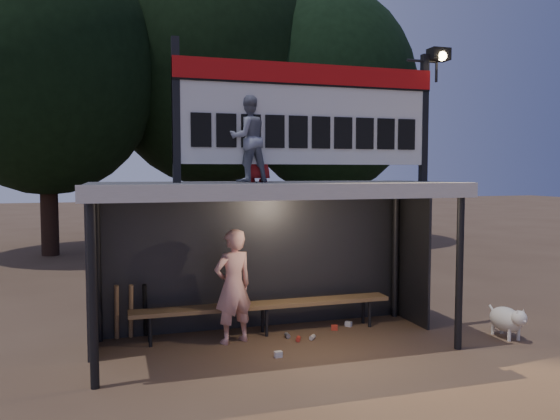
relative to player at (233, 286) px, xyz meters
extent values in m
plane|color=#503928|center=(0.54, -0.30, -0.82)|extent=(80.00, 80.00, 0.00)
imported|color=white|center=(0.00, 0.00, 0.00)|extent=(0.69, 0.56, 1.65)
imported|color=gray|center=(0.15, -0.28, 2.09)|extent=(0.67, 0.57, 1.19)
imported|color=red|center=(0.32, -0.15, 1.98)|extent=(0.49, 0.34, 0.97)
cube|color=#39393B|center=(0.54, -0.30, 1.44)|extent=(5.00, 2.00, 0.12)
cube|color=silver|center=(0.54, -1.32, 1.40)|extent=(5.10, 0.06, 0.20)
cylinder|color=black|center=(-1.86, -1.20, 0.28)|extent=(0.10, 0.10, 2.20)
cylinder|color=black|center=(2.94, -1.20, 0.28)|extent=(0.10, 0.10, 2.20)
cylinder|color=black|center=(-1.86, 0.60, 0.28)|extent=(0.10, 0.10, 2.20)
cylinder|color=black|center=(2.94, 0.60, 0.28)|extent=(0.10, 0.10, 2.20)
cube|color=black|center=(0.54, 0.70, 0.28)|extent=(5.00, 0.04, 2.20)
cube|color=black|center=(-1.96, 0.20, 0.28)|extent=(0.04, 1.00, 2.20)
cube|color=black|center=(3.04, 0.20, 0.28)|extent=(0.04, 1.00, 2.20)
cylinder|color=black|center=(0.54, 0.70, 1.33)|extent=(5.00, 0.06, 0.06)
cube|color=black|center=(-0.81, -0.30, 2.45)|extent=(0.10, 0.10, 1.90)
cube|color=black|center=(2.89, -0.30, 2.45)|extent=(0.10, 0.10, 1.90)
cube|color=silver|center=(1.04, -0.30, 2.45)|extent=(3.80, 0.08, 1.40)
cube|color=#AD0C0C|center=(1.04, -0.35, 3.01)|extent=(3.80, 0.04, 0.28)
cube|color=black|center=(1.04, -0.35, 2.86)|extent=(3.80, 0.02, 0.03)
cube|color=black|center=(-0.49, -0.35, 2.20)|extent=(0.27, 0.03, 0.45)
cube|color=black|center=(-0.15, -0.35, 2.20)|extent=(0.27, 0.03, 0.45)
cube|color=black|center=(0.19, -0.35, 2.20)|extent=(0.27, 0.03, 0.45)
cube|color=black|center=(0.53, -0.35, 2.20)|extent=(0.27, 0.03, 0.45)
cube|color=black|center=(0.87, -0.35, 2.20)|extent=(0.27, 0.03, 0.45)
cube|color=black|center=(1.21, -0.35, 2.20)|extent=(0.27, 0.03, 0.45)
cube|color=black|center=(1.55, -0.35, 2.20)|extent=(0.27, 0.03, 0.45)
cube|color=black|center=(1.89, -0.35, 2.20)|extent=(0.27, 0.03, 0.45)
cube|color=black|center=(2.23, -0.35, 2.20)|extent=(0.27, 0.03, 0.45)
cube|color=black|center=(2.57, -0.35, 2.20)|extent=(0.27, 0.03, 0.45)
cylinder|color=black|center=(2.84, -0.30, 3.30)|extent=(0.50, 0.04, 0.04)
cylinder|color=black|center=(3.09, -0.30, 3.15)|extent=(0.04, 0.04, 0.30)
cube|color=black|center=(3.09, -0.35, 3.40)|extent=(0.30, 0.22, 0.18)
sphere|color=#FFD88C|center=(3.09, -0.44, 3.36)|extent=(0.14, 0.14, 0.14)
cube|color=brown|center=(0.54, 0.25, -0.37)|extent=(4.00, 0.35, 0.06)
cylinder|color=black|center=(-1.16, 0.13, -0.60)|extent=(0.05, 0.05, 0.45)
cylinder|color=black|center=(-1.16, 0.37, -0.60)|extent=(0.05, 0.05, 0.45)
cylinder|color=black|center=(0.54, 0.13, -0.60)|extent=(0.05, 0.05, 0.45)
cylinder|color=black|center=(0.54, 0.37, -0.60)|extent=(0.05, 0.05, 0.45)
cylinder|color=black|center=(2.24, 0.13, -0.60)|extent=(0.05, 0.05, 0.45)
cylinder|color=black|center=(2.24, 0.37, -0.60)|extent=(0.05, 0.05, 0.45)
cylinder|color=black|center=(-3.46, 9.70, 1.05)|extent=(0.50, 0.50, 3.74)
ellipsoid|color=black|center=(-3.46, 9.70, 4.70)|extent=(6.46, 6.46, 7.48)
cylinder|color=#301F15|center=(1.54, 11.20, 1.27)|extent=(0.50, 0.50, 4.18)
ellipsoid|color=black|center=(1.54, 11.20, 5.35)|extent=(7.22, 7.22, 8.36)
cylinder|color=black|center=(5.54, 10.20, 0.94)|extent=(0.50, 0.50, 3.52)
ellipsoid|color=black|center=(5.54, 10.20, 4.38)|extent=(6.08, 6.08, 7.04)
ellipsoid|color=beige|center=(3.94, -0.94, -0.55)|extent=(0.36, 0.58, 0.36)
sphere|color=white|center=(3.94, -1.22, -0.46)|extent=(0.22, 0.22, 0.22)
cone|color=beige|center=(3.94, -1.32, -0.48)|extent=(0.10, 0.10, 0.10)
cone|color=beige|center=(3.89, -1.24, -0.36)|extent=(0.06, 0.06, 0.07)
cone|color=beige|center=(3.99, -1.24, -0.36)|extent=(0.06, 0.06, 0.07)
cylinder|color=silver|center=(3.86, -1.12, -0.73)|extent=(0.05, 0.05, 0.18)
cylinder|color=beige|center=(4.02, -1.12, -0.73)|extent=(0.05, 0.05, 0.18)
cylinder|color=beige|center=(3.86, -0.76, -0.73)|extent=(0.05, 0.05, 0.18)
cylinder|color=silver|center=(4.02, -0.76, -0.73)|extent=(0.05, 0.05, 0.18)
cylinder|color=beige|center=(3.94, -0.64, -0.48)|extent=(0.04, 0.16, 0.14)
cylinder|color=#926944|center=(-1.61, 0.52, -0.39)|extent=(0.08, 0.27, 0.84)
cylinder|color=#9D7449|center=(-1.41, 0.52, -0.39)|extent=(0.08, 0.30, 0.83)
cylinder|color=black|center=(-1.21, 0.52, -0.39)|extent=(0.09, 0.33, 0.83)
cube|color=red|center=(1.64, 0.14, -0.78)|extent=(0.12, 0.10, 0.08)
cylinder|color=#A1A1A6|center=(0.81, -0.03, -0.79)|extent=(0.07, 0.12, 0.07)
cube|color=silver|center=(0.44, -0.81, -0.78)|extent=(0.10, 0.07, 0.08)
cylinder|color=#B32C1E|center=(0.91, -0.23, -0.79)|extent=(0.11, 0.14, 0.07)
cube|color=silver|center=(1.93, 0.26, -0.78)|extent=(0.12, 0.12, 0.08)
cylinder|color=beige|center=(1.14, -0.22, -0.79)|extent=(0.13, 0.13, 0.07)
camera|label=1|loc=(-1.60, -7.61, 1.64)|focal=35.00mm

